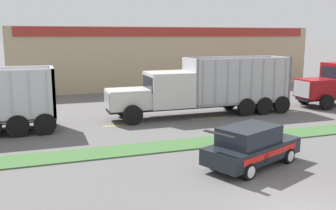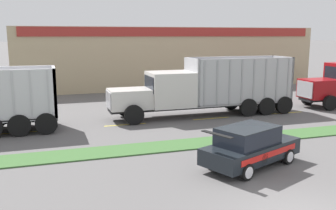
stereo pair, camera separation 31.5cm
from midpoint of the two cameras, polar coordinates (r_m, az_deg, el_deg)
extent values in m
cube|color=#3D6633|center=(17.79, 3.84, -5.84)|extent=(120.00, 1.67, 0.06)
cube|color=yellow|center=(21.19, -21.61, -3.96)|extent=(2.40, 0.14, 0.01)
cube|color=yellow|center=(21.58, -7.15, -3.03)|extent=(2.40, 0.14, 0.01)
cube|color=yellow|center=(23.25, 5.99, -2.01)|extent=(2.40, 0.14, 0.01)
cube|color=yellow|center=(25.96, 16.86, -1.08)|extent=(2.40, 0.14, 0.01)
cube|color=black|center=(23.95, 4.52, -0.01)|extent=(11.83, 1.31, 0.18)
cube|color=silver|center=(22.40, -6.51, 0.95)|extent=(2.46, 1.95, 1.16)
cube|color=#B7B7BC|center=(22.17, -9.70, 0.76)|extent=(0.06, 1.67, 0.98)
cube|color=silver|center=(23.01, -0.28, 2.46)|extent=(2.67, 2.38, 2.10)
cube|color=black|center=(22.56, -3.55, 3.22)|extent=(0.04, 2.02, 0.95)
cylinder|color=silver|center=(22.69, 3.79, 4.50)|extent=(0.14, 0.14, 1.71)
cube|color=#ADADB2|center=(25.05, 9.92, 0.68)|extent=(6.70, 2.38, 0.12)
cube|color=#ADADB2|center=(23.44, 3.00, 3.67)|extent=(0.16, 2.38, 2.85)
cube|color=#ADADB2|center=(26.58, 16.22, 4.08)|extent=(0.16, 2.38, 2.85)
cube|color=#ADADB2|center=(23.89, 11.31, 3.60)|extent=(6.70, 0.16, 2.85)
cube|color=#ADADB2|center=(25.81, 8.83, 4.19)|extent=(6.70, 0.16, 2.85)
cube|color=#99999E|center=(22.47, 4.96, 3.34)|extent=(0.10, 0.04, 2.70)
cube|color=#99999E|center=(22.82, 6.88, 3.41)|extent=(0.10, 0.04, 2.70)
cube|color=#99999E|center=(23.19, 8.75, 3.48)|extent=(0.10, 0.04, 2.70)
cube|color=#99999E|center=(23.59, 10.55, 3.55)|extent=(0.10, 0.04, 2.70)
cube|color=#99999E|center=(24.02, 12.29, 3.60)|extent=(0.10, 0.04, 2.70)
cube|color=#99999E|center=(24.46, 13.97, 3.66)|extent=(0.10, 0.04, 2.70)
cube|color=#99999E|center=(24.92, 15.59, 3.70)|extent=(0.10, 0.04, 2.70)
cube|color=#99999E|center=(25.41, 17.15, 3.75)|extent=(0.10, 0.04, 2.70)
cylinder|color=black|center=(21.42, -5.79, -1.55)|extent=(1.14, 0.30, 1.14)
cylinder|color=black|center=(23.66, -7.09, -0.42)|extent=(1.14, 0.30, 1.14)
cylinder|color=black|center=(25.57, 16.57, 0.05)|extent=(1.14, 0.30, 1.14)
cylinder|color=black|center=(27.47, 13.75, 0.89)|extent=(1.14, 0.30, 1.14)
cylinder|color=black|center=(24.83, 14.09, -0.13)|extent=(1.14, 0.30, 1.14)
cylinder|color=black|center=(26.79, 11.38, 0.75)|extent=(1.14, 0.30, 1.14)
cylinder|color=black|center=(24.15, 11.47, -0.32)|extent=(1.14, 0.30, 1.14)
cylinder|color=black|center=(26.15, 8.88, 0.59)|extent=(1.14, 0.30, 1.14)
cube|color=silver|center=(21.16, -17.52, 2.06)|extent=(0.16, 2.42, 2.58)
cube|color=#B2B2B7|center=(19.99, -23.18, 1.22)|extent=(0.10, 0.04, 2.45)
cube|color=#B2B2B7|center=(19.95, -20.78, 1.36)|extent=(0.10, 0.04, 2.45)
cube|color=#B2B2B7|center=(19.94, -18.38, 1.51)|extent=(0.10, 0.04, 2.45)
cylinder|color=black|center=(20.26, -18.65, -2.78)|extent=(1.13, 0.30, 1.13)
cylinder|color=black|center=(22.59, -18.72, -1.44)|extent=(1.13, 0.30, 1.13)
cylinder|color=black|center=(20.30, -22.33, -3.00)|extent=(1.13, 0.30, 1.13)
cylinder|color=black|center=(22.63, -22.02, -1.64)|extent=(1.13, 0.30, 1.13)
cube|color=maroon|center=(28.50, 21.35, 2.41)|extent=(2.44, 1.91, 1.31)
cube|color=#B7B7BC|center=(27.71, 19.37, 2.32)|extent=(0.06, 1.63, 1.12)
cube|color=black|center=(29.18, 23.27, 4.34)|extent=(0.04, 1.98, 1.07)
cylinder|color=black|center=(27.77, 22.75, 0.36)|extent=(1.04, 0.30, 1.04)
cylinder|color=black|center=(29.49, 19.81, 1.12)|extent=(1.04, 0.30, 1.04)
cube|color=black|center=(15.08, 12.15, -6.75)|extent=(4.59, 3.22, 0.63)
cube|color=black|center=(14.71, 11.66, -4.59)|extent=(2.74, 2.29, 0.64)
cube|color=black|center=(14.62, 11.71, -3.30)|extent=(2.74, 2.29, 0.04)
cube|color=black|center=(13.27, 7.12, -4.41)|extent=(0.71, 1.34, 0.03)
cube|color=red|center=(14.60, 14.92, -7.20)|extent=(3.14, 1.33, 0.22)
cylinder|color=black|center=(14.36, 14.20, -7.73)|extent=(0.32, 0.14, 0.35)
cylinder|color=black|center=(15.81, 17.36, -7.39)|extent=(0.64, 0.42, 0.61)
cylinder|color=silver|center=(15.76, 17.69, -7.47)|extent=(0.40, 0.18, 0.43)
cylinder|color=black|center=(16.65, 12.54, -6.24)|extent=(0.64, 0.42, 0.61)
cylinder|color=silver|center=(16.71, 12.24, -6.17)|extent=(0.40, 0.18, 0.43)
cylinder|color=black|center=(13.72, 11.58, -9.90)|extent=(0.64, 0.42, 0.61)
cylinder|color=silver|center=(13.66, 11.94, -10.00)|extent=(0.40, 0.18, 0.43)
cylinder|color=black|center=(14.68, 6.43, -8.36)|extent=(0.64, 0.42, 0.61)
cylinder|color=silver|center=(14.75, 6.12, -8.26)|extent=(0.40, 0.18, 0.43)
cube|color=tan|center=(40.78, -2.10, 7.56)|extent=(29.20, 12.00, 5.79)
cube|color=maroon|center=(34.98, 0.81, 11.07)|extent=(27.74, 0.10, 0.80)
camera|label=1|loc=(0.16, -90.51, -0.10)|focal=40.00mm
camera|label=2|loc=(0.16, 89.49, 0.10)|focal=40.00mm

